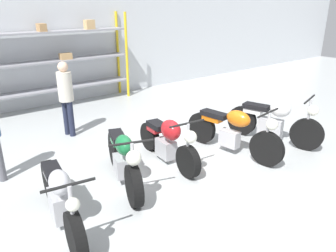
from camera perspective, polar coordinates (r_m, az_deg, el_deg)
name	(u,v)px	position (r m, az deg, el deg)	size (l,w,h in m)	color
ground_plane	(181,167)	(6.13, 2.31, -7.18)	(30.00, 30.00, 0.00)	#B2B7B7
back_wall	(61,42)	(10.31, -18.19, 13.78)	(30.00, 0.08, 3.60)	silver
shelving_rack	(51,59)	(9.86, -19.76, 10.85)	(4.76, 0.63, 2.61)	gold
motorcycle_silver	(60,198)	(4.72, -18.28, -11.79)	(0.61, 2.11, 0.99)	black
motorcycle_green	(123,159)	(5.48, -7.77, -5.72)	(0.90, 1.99, 1.02)	black
motorcycle_red	(168,141)	(6.12, 0.01, -2.58)	(0.69, 1.94, 1.00)	black
motorcycle_orange	(233,130)	(6.61, 11.21, -0.77)	(0.70, 2.21, 1.04)	black
motorcycle_white	(274,120)	(7.40, 17.96, 0.97)	(0.88, 2.04, 1.09)	black
person_browsing	(66,93)	(7.60, -17.38, 5.49)	(0.39, 0.39, 1.69)	#1E2338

